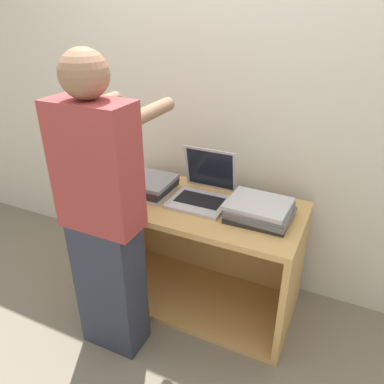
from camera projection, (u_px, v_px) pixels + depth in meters
ground_plane at (177, 330)px, 2.28m from camera, size 12.00×12.00×0.00m
wall_back at (227, 108)px, 2.31m from camera, size 8.00×0.05×2.40m
cart at (203, 248)px, 2.42m from camera, size 1.22×0.61×0.73m
laptop_open at (203, 191)px, 2.21m from camera, size 0.33×0.34×0.29m
laptop_stack_left at (145, 185)px, 2.31m from camera, size 0.35×0.30×0.09m
laptop_stack_right at (259, 210)px, 2.03m from camera, size 0.36×0.30×0.09m
person at (104, 219)px, 1.87m from camera, size 0.40×0.53×1.63m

